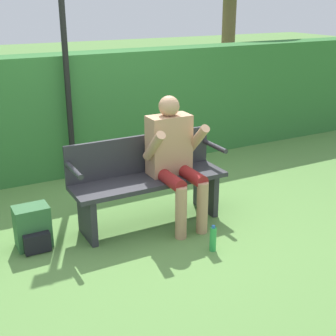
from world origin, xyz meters
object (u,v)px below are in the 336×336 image
(person_seated, at_px, (174,155))
(water_bottle, at_px, (213,239))
(signpost, at_px, (65,47))
(park_bench, at_px, (147,179))
(backpack, at_px, (33,228))

(person_seated, bearing_deg, water_bottle, -88.53)
(person_seated, xyz_separation_m, signpost, (-0.55, 1.58, 0.91))
(water_bottle, bearing_deg, signpost, 103.97)
(water_bottle, height_order, signpost, signpost)
(park_bench, bearing_deg, backpack, 178.81)
(park_bench, relative_size, water_bottle, 6.21)
(person_seated, xyz_separation_m, water_bottle, (0.02, -0.70, -0.60))
(park_bench, xyz_separation_m, person_seated, (0.24, -0.12, 0.25))
(park_bench, distance_m, person_seated, 0.37)
(person_seated, bearing_deg, backpack, 174.26)
(person_seated, distance_m, water_bottle, 0.92)
(park_bench, distance_m, water_bottle, 0.92)
(signpost, bearing_deg, park_bench, -78.04)
(backpack, xyz_separation_m, water_bottle, (1.41, -0.84, -0.07))
(park_bench, distance_m, signpost, 1.90)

